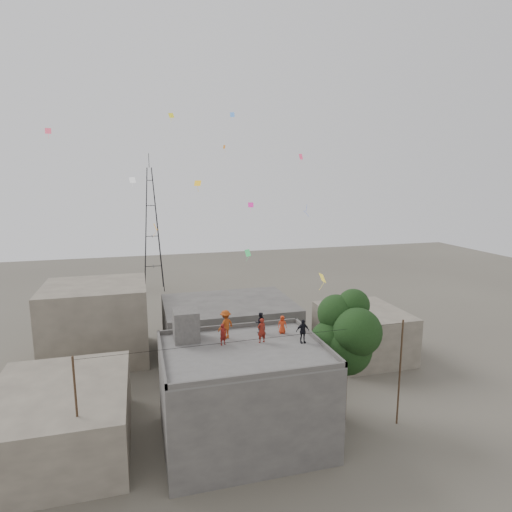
{
  "coord_description": "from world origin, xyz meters",
  "views": [
    {
      "loc": [
        -5.87,
        -24.14,
        16.49
      ],
      "look_at": [
        1.52,
        2.59,
        11.44
      ],
      "focal_mm": 30.0,
      "sensor_mm": 36.0,
      "label": 1
    }
  ],
  "objects_px": {
    "person_red_adult": "(262,330)",
    "transmission_tower": "(152,230)",
    "person_dark_adult": "(303,331)",
    "stair_head_box": "(186,325)",
    "tree": "(347,335)"
  },
  "relations": [
    {
      "from": "person_red_adult",
      "to": "transmission_tower",
      "type": "bearing_deg",
      "value": -93.71
    },
    {
      "from": "person_dark_adult",
      "to": "stair_head_box",
      "type": "bearing_deg",
      "value": 160.21
    },
    {
      "from": "tree",
      "to": "person_red_adult",
      "type": "xyz_separation_m",
      "value": [
        -5.96,
        0.25,
        0.81
      ]
    },
    {
      "from": "tree",
      "to": "person_red_adult",
      "type": "distance_m",
      "value": 6.02
    },
    {
      "from": "stair_head_box",
      "to": "tree",
      "type": "relative_size",
      "value": 0.22
    },
    {
      "from": "stair_head_box",
      "to": "person_dark_adult",
      "type": "height_order",
      "value": "stair_head_box"
    },
    {
      "from": "stair_head_box",
      "to": "person_dark_adult",
      "type": "bearing_deg",
      "value": -19.28
    },
    {
      "from": "transmission_tower",
      "to": "person_dark_adult",
      "type": "bearing_deg",
      "value": -78.76
    },
    {
      "from": "stair_head_box",
      "to": "person_red_adult",
      "type": "bearing_deg",
      "value": -20.88
    },
    {
      "from": "stair_head_box",
      "to": "person_red_adult",
      "type": "height_order",
      "value": "stair_head_box"
    },
    {
      "from": "tree",
      "to": "transmission_tower",
      "type": "distance_m",
      "value": 41.12
    },
    {
      "from": "stair_head_box",
      "to": "transmission_tower",
      "type": "relative_size",
      "value": 0.1
    },
    {
      "from": "stair_head_box",
      "to": "person_dark_adult",
      "type": "distance_m",
      "value": 7.55
    },
    {
      "from": "person_red_adult",
      "to": "person_dark_adult",
      "type": "relative_size",
      "value": 1.05
    },
    {
      "from": "stair_head_box",
      "to": "transmission_tower",
      "type": "xyz_separation_m",
      "value": [
        -0.8,
        37.4,
        1.97
      ]
    }
  ]
}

